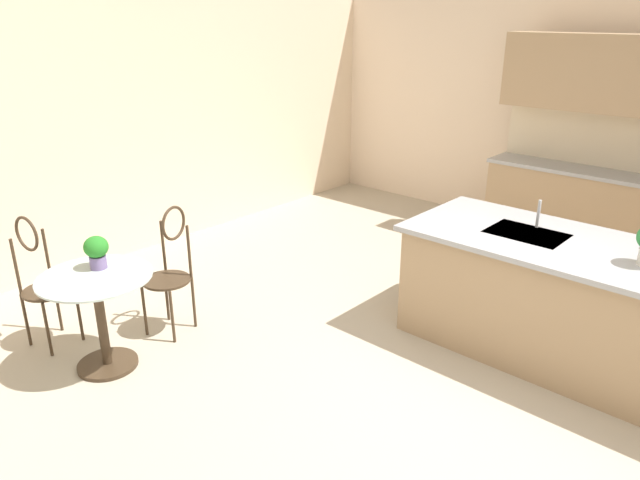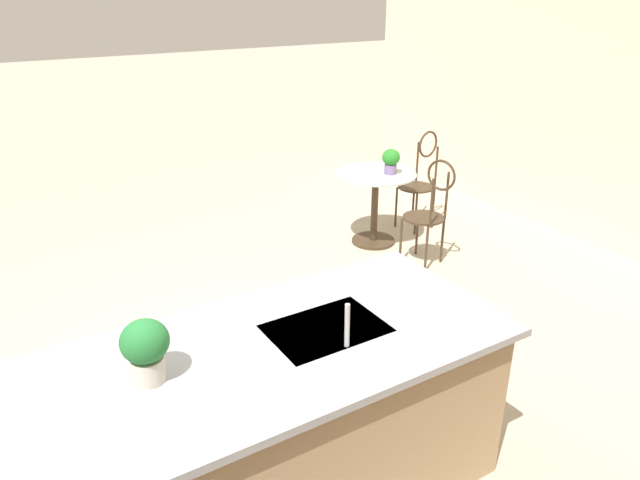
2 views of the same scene
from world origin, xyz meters
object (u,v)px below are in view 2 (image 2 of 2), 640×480
(chair_by_island, at_px, (420,176))
(potted_plant_counter_near, at_px, (146,347))
(chair_near_window, at_px, (430,208))
(potted_plant_on_table, at_px, (391,160))
(bistro_table, at_px, (375,201))

(chair_by_island, xyz_separation_m, potted_plant_counter_near, (3.61, 2.45, 0.51))
(chair_near_window, bearing_deg, chair_by_island, -125.54)
(chair_by_island, relative_size, potted_plant_on_table, 4.24)
(bistro_table, height_order, potted_plant_counter_near, potted_plant_counter_near)
(bistro_table, bearing_deg, potted_plant_counter_near, 38.63)
(chair_near_window, relative_size, potted_plant_counter_near, 3.65)
(chair_by_island, height_order, potted_plant_on_table, chair_by_island)
(chair_near_window, height_order, potted_plant_on_table, chair_near_window)
(bistro_table, xyz_separation_m, potted_plant_on_table, (-0.11, 0.09, 0.43))
(bistro_table, relative_size, potted_plant_counter_near, 2.81)
(bistro_table, xyz_separation_m, chair_by_island, (-0.67, -0.11, 0.13))
(chair_by_island, xyz_separation_m, potted_plant_on_table, (0.57, 0.20, 0.31))
(bistro_table, height_order, chair_by_island, chair_by_island)
(chair_near_window, distance_m, chair_by_island, 0.97)
(chair_by_island, distance_m, potted_plant_on_table, 0.67)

